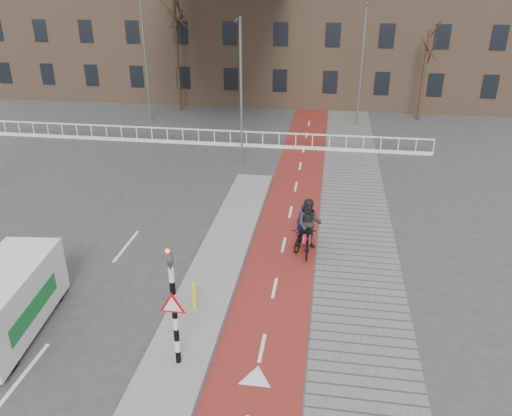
# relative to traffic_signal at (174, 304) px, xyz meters

# --- Properties ---
(ground) EXTENTS (120.00, 120.00, 0.00)m
(ground) POSITION_rel_traffic_signal_xyz_m (0.60, 2.02, -1.99)
(ground) COLOR #38383A
(ground) RESTS_ON ground
(bike_lane) EXTENTS (2.50, 60.00, 0.01)m
(bike_lane) POSITION_rel_traffic_signal_xyz_m (2.10, 12.02, -1.98)
(bike_lane) COLOR maroon
(bike_lane) RESTS_ON ground
(sidewalk) EXTENTS (3.00, 60.00, 0.01)m
(sidewalk) POSITION_rel_traffic_signal_xyz_m (4.90, 12.02, -1.98)
(sidewalk) COLOR slate
(sidewalk) RESTS_ON ground
(curb_island) EXTENTS (1.80, 16.00, 0.12)m
(curb_island) POSITION_rel_traffic_signal_xyz_m (-0.10, 6.02, -1.93)
(curb_island) COLOR gray
(curb_island) RESTS_ON ground
(traffic_signal) EXTENTS (0.80, 0.80, 3.68)m
(traffic_signal) POSITION_rel_traffic_signal_xyz_m (0.00, 0.00, 0.00)
(traffic_signal) COLOR black
(traffic_signal) RESTS_ON curb_island
(bollard) EXTENTS (0.12, 0.12, 0.88)m
(bollard) POSITION_rel_traffic_signal_xyz_m (-0.19, 2.40, -1.43)
(bollard) COLOR yellow
(bollard) RESTS_ON curb_island
(cyclist_near) EXTENTS (1.03, 1.74, 1.75)m
(cyclist_near) POSITION_rel_traffic_signal_xyz_m (2.83, 6.98, -1.40)
(cyclist_near) COLOR black
(cyclist_near) RESTS_ON bike_lane
(cyclist_far) EXTENTS (0.94, 2.03, 2.15)m
(cyclist_far) POSITION_rel_traffic_signal_xyz_m (3.05, 6.60, -1.09)
(cyclist_far) COLOR black
(cyclist_far) RESTS_ON bike_lane
(van) EXTENTS (2.26, 4.62, 1.91)m
(van) POSITION_rel_traffic_signal_xyz_m (-5.25, 0.65, -0.98)
(van) COLOR silver
(van) RESTS_ON ground
(railing) EXTENTS (28.00, 0.10, 0.99)m
(railing) POSITION_rel_traffic_signal_xyz_m (-4.40, 19.02, -1.68)
(railing) COLOR silver
(railing) RESTS_ON ground
(tree_mid) EXTENTS (0.25, 0.25, 8.30)m
(tree_mid) POSITION_rel_traffic_signal_xyz_m (-8.06, 27.44, 2.16)
(tree_mid) COLOR black
(tree_mid) RESTS_ON ground
(tree_right) EXTENTS (0.25, 0.25, 6.22)m
(tree_right) POSITION_rel_traffic_signal_xyz_m (9.88, 27.21, 1.12)
(tree_right) COLOR black
(tree_right) RESTS_ON ground
(streetlight_near) EXTENTS (0.12, 0.12, 7.71)m
(streetlight_near) POSITION_rel_traffic_signal_xyz_m (-1.07, 15.61, 1.87)
(streetlight_near) COLOR slate
(streetlight_near) RESTS_ON ground
(streetlight_left) EXTENTS (0.12, 0.12, 8.80)m
(streetlight_left) POSITION_rel_traffic_signal_xyz_m (-9.41, 24.38, 2.41)
(streetlight_left) COLOR slate
(streetlight_left) RESTS_ON ground
(streetlight_right) EXTENTS (0.12, 0.12, 8.01)m
(streetlight_right) POSITION_rel_traffic_signal_xyz_m (5.41, 24.92, 2.02)
(streetlight_right) COLOR slate
(streetlight_right) RESTS_ON ground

